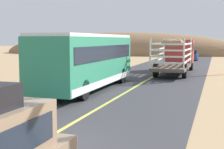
% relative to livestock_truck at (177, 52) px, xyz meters
% --- Properties ---
extents(ground_plane, '(240.00, 240.00, 0.00)m').
position_rel_livestock_truck_xyz_m(ground_plane, '(-1.36, -21.68, -1.79)').
color(ground_plane, tan).
extents(road_surface, '(8.00, 120.00, 0.02)m').
position_rel_livestock_truck_xyz_m(road_surface, '(-1.36, -21.68, -1.78)').
color(road_surface, '#38383D').
rests_on(road_surface, ground).
extents(road_centre_line, '(0.16, 117.60, 0.00)m').
position_rel_livestock_truck_xyz_m(road_centre_line, '(-1.36, -21.68, -1.77)').
color(road_centre_line, '#D8CC4C').
rests_on(road_centre_line, road_surface).
extents(livestock_truck, '(2.53, 9.70, 3.02)m').
position_rel_livestock_truck_xyz_m(livestock_truck, '(0.00, 0.00, 0.00)').
color(livestock_truck, '#B2332D').
rests_on(livestock_truck, road_surface).
extents(bus, '(2.54, 10.00, 3.21)m').
position_rel_livestock_truck_xyz_m(bus, '(-3.78, -11.90, -0.04)').
color(bus, '#2D8C66').
rests_on(bus, road_surface).
extents(car_far, '(1.80, 4.40, 1.46)m').
position_rel_livestock_truck_xyz_m(car_far, '(-0.05, 17.69, -1.10)').
color(car_far, '#264C8C').
rests_on(car_far, road_surface).
extents(distant_hill, '(52.77, 17.88, 8.83)m').
position_rel_livestock_truck_xyz_m(distant_hill, '(-15.61, 34.51, -1.79)').
color(distant_hill, olive).
rests_on(distant_hill, ground).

